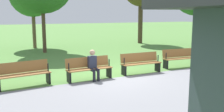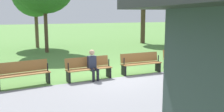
# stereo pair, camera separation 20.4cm
# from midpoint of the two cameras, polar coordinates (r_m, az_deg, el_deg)

# --- Properties ---
(ground_plane) EXTENTS (120.00, 120.00, 0.00)m
(ground_plane) POSITION_cam_midpoint_polar(r_m,az_deg,el_deg) (10.42, 1.69, -4.72)
(ground_plane) COLOR #54843D
(path_paving) EXTENTS (31.44, 4.89, 0.01)m
(path_paving) POSITION_cam_midpoint_polar(r_m,az_deg,el_deg) (8.31, 10.05, -8.56)
(path_paving) COLOR gray
(path_paving) RESTS_ON ground
(bench_1) EXTENTS (1.90, 0.80, 0.89)m
(bench_1) POSITION_cam_midpoint_polar(r_m,az_deg,el_deg) (14.54, 22.13, 0.55)
(bench_1) COLOR #996633
(bench_1) RESTS_ON ground
(bench_2) EXTENTS (1.88, 0.67, 0.89)m
(bench_2) POSITION_cam_midpoint_polar(r_m,az_deg,el_deg) (12.60, 15.97, -0.39)
(bench_2) COLOR #996633
(bench_2) RESTS_ON ground
(bench_3) EXTENTS (1.86, 0.54, 0.89)m
(bench_3) POSITION_cam_midpoint_polar(r_m,az_deg,el_deg) (11.00, 7.11, -1.50)
(bench_3) COLOR #996633
(bench_3) RESTS_ON ground
(bench_4) EXTENTS (1.86, 0.54, 0.89)m
(bench_4) POSITION_cam_midpoint_polar(r_m,az_deg,el_deg) (9.90, -4.81, -2.68)
(bench_4) COLOR #996633
(bench_4) RESTS_ON ground
(bench_5) EXTENTS (1.88, 0.67, 0.89)m
(bench_5) POSITION_cam_midpoint_polar(r_m,az_deg,el_deg) (9.51, -19.01, -3.69)
(bench_5) COLOR #996633
(bench_5) RESTS_ON ground
(person_seated) EXTENTS (0.33, 0.53, 1.20)m
(person_seated) POSITION_cam_midpoint_polar(r_m,az_deg,el_deg) (9.79, -3.83, -1.85)
(person_seated) COLOR #2D3347
(person_seated) RESTS_ON ground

